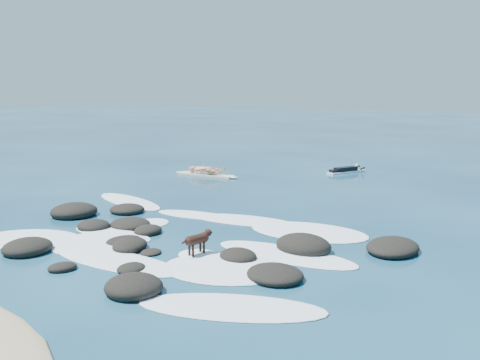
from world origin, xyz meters
The scene contains 6 objects.
ground centered at (0.00, 0.00, 0.00)m, with size 160.00×160.00×0.00m, color #0A2642.
reef_rocks centered at (0.19, -1.48, 0.12)m, with size 15.34×7.01×0.61m.
breaking_foam centered at (1.46, -0.86, 0.01)m, with size 13.82×8.93×0.12m.
standing_surfer_rig centered at (-3.53, 8.68, 0.77)m, with size 3.41×0.67×1.95m.
paddling_surfer_rig centered at (1.95, 12.86, 0.13)m, with size 1.54×2.12×0.39m.
dog centered at (2.85, -1.63, 0.43)m, with size 0.43×1.02×0.66m.
Camera 1 is at (9.97, -12.30, 4.16)m, focal length 40.00 mm.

